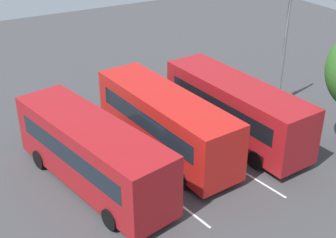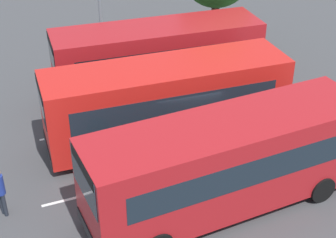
{
  "view_description": "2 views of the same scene",
  "coord_description": "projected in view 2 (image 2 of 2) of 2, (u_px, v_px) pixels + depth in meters",
  "views": [
    {
      "loc": [
        -17.76,
        10.03,
        12.91
      ],
      "look_at": [
        0.4,
        -0.19,
        1.97
      ],
      "focal_mm": 49.85,
      "sensor_mm": 36.0,
      "label": 1
    },
    {
      "loc": [
        4.44,
        16.45,
        11.25
      ],
      "look_at": [
        0.84,
        1.11,
        1.69
      ],
      "focal_mm": 53.86,
      "sensor_mm": 36.0,
      "label": 2
    }
  ],
  "objects": [
    {
      "name": "bus_center_left",
      "position": [
        166.0,
        100.0,
        19.47
      ],
      "size": [
        9.65,
        3.46,
        3.24
      ],
      "rotation": [
        0.0,
        0.0,
        0.1
      ],
      "color": "red",
      "rests_on": "ground"
    },
    {
      "name": "pedestrian",
      "position": [
        0.0,
        189.0,
        15.98
      ],
      "size": [
        0.44,
        0.44,
        1.8
      ],
      "rotation": [
        0.0,
        0.0,
        3.73
      ],
      "color": "#232833",
      "rests_on": "ground"
    },
    {
      "name": "bus_far_left",
      "position": [
        157.0,
        57.0,
        22.93
      ],
      "size": [
        9.62,
        3.31,
        3.24
      ],
      "rotation": [
        0.0,
        0.0,
        0.09
      ],
      "color": "#AD191E",
      "rests_on": "ground"
    },
    {
      "name": "bus_center_right",
      "position": [
        227.0,
        161.0,
        16.04
      ],
      "size": [
        9.75,
        4.44,
        3.24
      ],
      "rotation": [
        0.0,
        0.0,
        0.21
      ],
      "color": "#AD191E",
      "rests_on": "ground"
    },
    {
      "name": "ground_plane",
      "position": [
        182.0,
        138.0,
        20.4
      ],
      "size": [
        60.41,
        60.41,
        0.0
      ],
      "primitive_type": "plane",
      "color": "#424244"
    },
    {
      "name": "lane_stripe_inner_left",
      "position": [
        196.0,
        168.0,
        18.69
      ],
      "size": [
        11.26,
        1.86,
        0.01
      ],
      "primitive_type": "cube",
      "rotation": [
        0.0,
        0.0,
        0.15
      ],
      "color": "silver",
      "rests_on": "ground"
    },
    {
      "name": "lane_stripe_outer_left",
      "position": [
        170.0,
        113.0,
        22.11
      ],
      "size": [
        11.26,
        1.86,
        0.01
      ],
      "primitive_type": "cube",
      "rotation": [
        0.0,
        0.0,
        0.15
      ],
      "color": "silver",
      "rests_on": "ground"
    }
  ]
}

